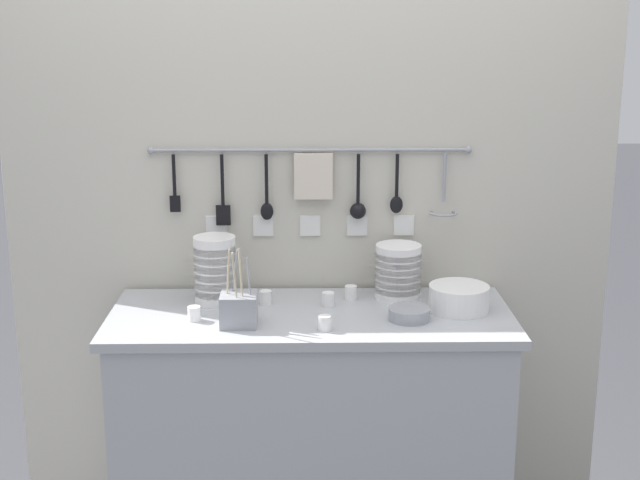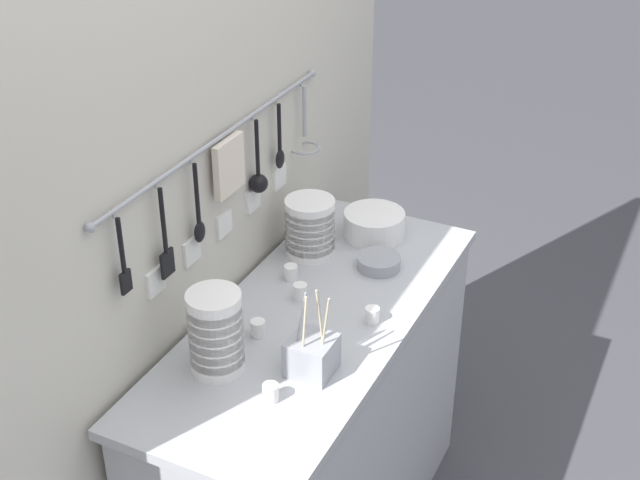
# 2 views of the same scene
# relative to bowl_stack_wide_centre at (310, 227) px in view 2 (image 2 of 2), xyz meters

# --- Properties ---
(counter) EXTENTS (1.30, 0.53, 0.91)m
(counter) POSITION_rel_bowl_stack_wide_centre_xyz_m (-0.30, -0.16, -0.55)
(counter) COLOR #ADAFB5
(counter) RESTS_ON ground
(back_wall) EXTENTS (2.10, 0.11, 1.95)m
(back_wall) POSITION_rel_bowl_stack_wide_centre_xyz_m (-0.30, 0.14, -0.03)
(back_wall) COLOR beige
(back_wall) RESTS_ON ground
(bowl_stack_wide_centre) EXTENTS (0.15, 0.15, 0.18)m
(bowl_stack_wide_centre) POSITION_rel_bowl_stack_wide_centre_xyz_m (0.00, 0.00, 0.00)
(bowl_stack_wide_centre) COLOR white
(bowl_stack_wide_centre) RESTS_ON counter
(bowl_stack_nested_right) EXTENTS (0.14, 0.14, 0.23)m
(bowl_stack_nested_right) POSITION_rel_bowl_stack_wide_centre_xyz_m (-0.61, -0.04, 0.02)
(bowl_stack_nested_right) COLOR white
(bowl_stack_nested_right) RESTS_ON counter
(plate_stack) EXTENTS (0.20, 0.20, 0.08)m
(plate_stack) POSITION_rel_bowl_stack_wide_centre_xyz_m (0.19, -0.14, -0.05)
(plate_stack) COLOR white
(plate_stack) RESTS_ON counter
(steel_mixing_bowl) EXTENTS (0.13, 0.13, 0.04)m
(steel_mixing_bowl) POSITION_rel_bowl_stack_wide_centre_xyz_m (0.01, -0.23, -0.07)
(steel_mixing_bowl) COLOR #93969E
(steel_mixing_bowl) RESTS_ON counter
(cutlery_caddy) EXTENTS (0.11, 0.11, 0.25)m
(cutlery_caddy) POSITION_rel_bowl_stack_wide_centre_xyz_m (-0.52, -0.27, -0.04)
(cutlery_caddy) COLOR #93969E
(cutlery_caddy) RESTS_ON counter
(cup_centre) EXTENTS (0.04, 0.04, 0.05)m
(cup_centre) POSITION_rel_bowl_stack_wide_centre_xyz_m (-0.66, -0.23, -0.07)
(cup_centre) COLOR white
(cup_centre) RESTS_ON counter
(cup_front_right) EXTENTS (0.04, 0.04, 0.05)m
(cup_front_right) POSITION_rel_bowl_stack_wide_centre_xyz_m (-0.26, -0.32, -0.07)
(cup_front_right) COLOR white
(cup_front_right) RESTS_ON counter
(cup_back_left) EXTENTS (0.04, 0.04, 0.05)m
(cup_back_left) POSITION_rel_bowl_stack_wide_centre_xyz_m (-0.16, -0.02, -0.07)
(cup_back_left) COLOR white
(cup_back_left) RESTS_ON counter
(cup_beside_plates) EXTENTS (0.04, 0.04, 0.05)m
(cup_beside_plates) POSITION_rel_bowl_stack_wide_centre_xyz_m (-0.45, -0.07, -0.07)
(cup_beside_plates) COLOR white
(cup_beside_plates) RESTS_ON counter
(cup_back_right) EXTENTS (0.04, 0.04, 0.05)m
(cup_back_right) POSITION_rel_bowl_stack_wide_centre_xyz_m (-0.24, -0.09, -0.07)
(cup_back_right) COLOR white
(cup_back_right) RESTS_ON counter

